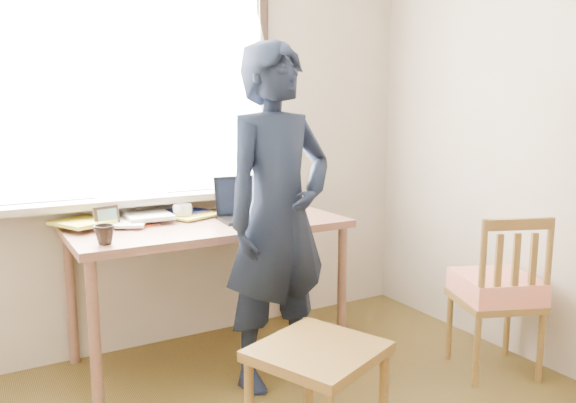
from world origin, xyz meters
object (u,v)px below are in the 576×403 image
desk (208,236)px  side_chair (497,290)px  laptop (248,209)px  mug_dark (105,235)px  work_chair (318,364)px  person (278,217)px  mug_white (183,211)px

desk → side_chair: 1.63m
side_chair → desk: bearing=143.6°
laptop → mug_dark: (-0.86, -0.23, -0.01)m
work_chair → side_chair: bearing=7.2°
desk → work_chair: desk is taller
mug_dark → person: 0.86m
desk → laptop: size_ratio=4.01×
mug_white → work_chair: (0.12, -1.26, -0.45)m
desk → mug_white: 0.22m
desk → work_chair: (0.02, -1.12, -0.32)m
mug_white → side_chair: size_ratio=0.12×
desk → person: person is taller
laptop → desk: bearing=173.1°
mug_white → mug_dark: mug_dark is taller
side_chair → laptop: bearing=138.7°
desk → mug_white: mug_white is taller
desk → mug_dark: mug_dark is taller
mug_dark → desk: bearing=22.3°
desk → mug_white: bearing=122.6°
laptop → person: bearing=-92.9°
work_chair → mug_white: bearing=95.4°
work_chair → person: 0.86m
mug_dark → side_chair: (1.92, -0.70, -0.39)m
desk → side_chair: (1.30, -0.96, -0.26)m
mug_white → mug_dark: size_ratio=1.12×
mug_white → person: size_ratio=0.06×
mug_white → side_chair: bearing=-38.4°
mug_white → work_chair: 1.35m
mug_dark → person: size_ratio=0.06×
mug_white → side_chair: (1.39, -1.10, -0.39)m
laptop → side_chair: laptop is taller
mug_white → mug_dark: (-0.53, -0.40, 0.00)m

